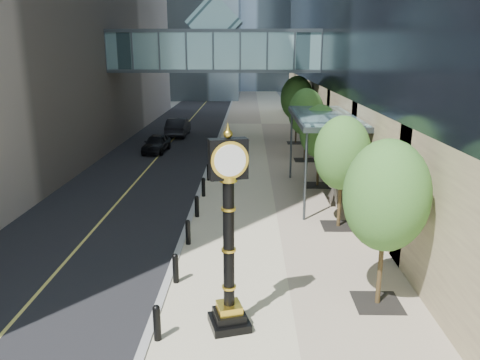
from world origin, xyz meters
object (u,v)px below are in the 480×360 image
at_px(car_near, 156,143).
at_px(street_clock, 229,246).
at_px(car_far, 178,127).
at_px(pedestrian, 334,191).

bearing_deg(car_near, street_clock, -71.02).
height_order(street_clock, car_near, street_clock).
height_order(car_near, car_far, car_far).
relative_size(street_clock, pedestrian, 3.30).
bearing_deg(pedestrian, car_far, -51.64).
xyz_separation_m(pedestrian, car_far, (-10.66, 20.48, -0.07)).
bearing_deg(car_near, pedestrian, -46.07).
xyz_separation_m(street_clock, car_far, (-5.98, 30.95, -1.62)).
bearing_deg(pedestrian, street_clock, 76.80).
relative_size(street_clock, car_far, 1.12).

